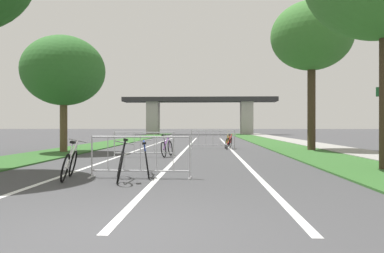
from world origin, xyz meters
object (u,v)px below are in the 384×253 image
bicycle_red_1 (229,143)px  bicycle_yellow_2 (228,142)px  bicycle_blue_3 (147,161)px  bicycle_black_4 (120,164)px  crowd_barrier_third (213,139)px  tree_left_cypress_far (64,71)px  crowd_barrier_nearest (140,157)px  lamppost_with_sign (381,83)px  bicycle_purple_0 (167,148)px  crowd_barrier_second (144,145)px  bicycle_white_5 (70,164)px  tree_right_maple_mid (311,37)px

bicycle_red_1 → bicycle_yellow_2: bicycle_red_1 is taller
bicycle_blue_3 → bicycle_black_4: bicycle_black_4 is taller
bicycle_red_1 → crowd_barrier_third: bearing=162.5°
tree_left_cypress_far → bicycle_black_4: tree_left_cypress_far is taller
crowd_barrier_third → bicycle_black_4: 12.60m
crowd_barrier_nearest → bicycle_yellow_2: crowd_barrier_nearest is taller
lamppost_with_sign → bicycle_black_4: bearing=-142.3°
lamppost_with_sign → bicycle_purple_0: 9.55m
crowd_barrier_second → bicycle_white_5: crowd_barrier_second is taller
crowd_barrier_third → bicycle_white_5: (-3.64, -12.27, -0.14)m
bicycle_yellow_2 → bicycle_blue_3: (-2.75, -11.86, 0.02)m
lamppost_with_sign → bicycle_black_4: 12.26m
lamppost_with_sign → crowd_barrier_second: 10.40m
lamppost_with_sign → bicycle_yellow_2: bearing=139.0°
crowd_barrier_third → tree_right_maple_mid: bearing=-17.6°
lamppost_with_sign → bicycle_black_4: lamppost_with_sign is taller
crowd_barrier_nearest → bicycle_purple_0: size_ratio=1.49×
tree_right_maple_mid → crowd_barrier_third: (-5.13, 1.63, -5.45)m
tree_left_cypress_far → crowd_barrier_nearest: 10.55m
tree_left_cypress_far → bicycle_white_5: 10.17m
tree_right_maple_mid → crowd_barrier_second: bearing=-151.8°
tree_right_maple_mid → lamppost_with_sign: (1.96, -3.45, -2.84)m
bicycle_blue_3 → bicycle_white_5: bearing=-166.9°
crowd_barrier_nearest → crowd_barrier_third: (1.98, 11.92, 0.00)m
bicycle_white_5 → bicycle_blue_3: bearing=12.9°
crowd_barrier_second → bicycle_white_5: size_ratio=1.53×
lamppost_with_sign → bicycle_red_1: 8.17m
bicycle_yellow_2 → bicycle_blue_3: bicycle_blue_3 is taller
bicycle_red_1 → tree_left_cypress_far: bearing=-147.7°
crowd_barrier_nearest → bicycle_purple_0: 6.40m
crowd_barrier_nearest → bicycle_white_5: crowd_barrier_nearest is taller
crowd_barrier_third → lamppost_with_sign: bearing=-35.6°
tree_right_maple_mid → lamppost_with_sign: size_ratio=1.48×
lamppost_with_sign → bicycle_purple_0: size_ratio=3.09×
lamppost_with_sign → bicycle_red_1: (-6.19, 4.56, -2.77)m
bicycle_black_4 → bicycle_white_5: (-1.27, 0.10, -0.01)m
bicycle_yellow_2 → bicycle_blue_3: size_ratio=1.03×
bicycle_red_1 → bicycle_black_4: (-3.27, -11.86, 0.03)m
crowd_barrier_nearest → bicycle_blue_3: (0.09, 0.41, -0.14)m
crowd_barrier_third → bicycle_purple_0: size_ratio=1.50×
lamppost_with_sign → crowd_barrier_nearest: (-9.07, -6.85, -2.61)m
tree_left_cypress_far → bicycle_purple_0: 6.70m
bicycle_yellow_2 → bicycle_purple_0: bearing=74.5°
bicycle_yellow_2 → bicycle_blue_3: 12.17m
crowd_barrier_second → bicycle_blue_3: 5.65m
bicycle_black_4 → tree_left_cypress_far: bearing=105.5°
bicycle_red_1 → bicycle_white_5: bicycle_white_5 is taller
lamppost_with_sign → crowd_barrier_nearest: 11.66m
crowd_barrier_nearest → crowd_barrier_second: (-0.96, 5.96, 0.00)m
crowd_barrier_nearest → crowd_barrier_second: same height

